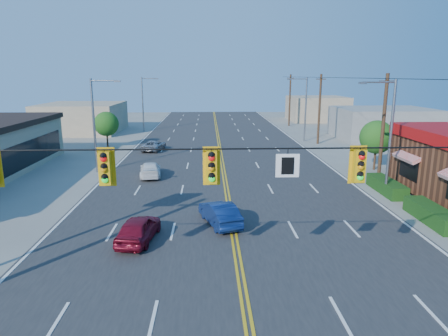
{
  "coord_description": "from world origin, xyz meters",
  "views": [
    {
      "loc": [
        -1.29,
        -12.2,
        8.23
      ],
      "look_at": [
        -0.27,
        13.71,
        2.2
      ],
      "focal_mm": 32.0,
      "sensor_mm": 36.0,
      "label": 1
    }
  ],
  "objects_px": {
    "signal_span": "(246,183)",
    "car_white": "(150,170)",
    "car_silver": "(154,146)",
    "car_blue": "(220,214)",
    "car_magenta": "(139,230)"
  },
  "relations": [
    {
      "from": "signal_span",
      "to": "car_white",
      "type": "xyz_separation_m",
      "value": [
        -6.0,
        20.08,
        -4.3
      ]
    },
    {
      "from": "signal_span",
      "to": "car_white",
      "type": "distance_m",
      "value": 21.4
    },
    {
      "from": "car_blue",
      "to": "car_white",
      "type": "distance_m",
      "value": 12.35
    },
    {
      "from": "car_magenta",
      "to": "car_blue",
      "type": "height_order",
      "value": "car_magenta"
    },
    {
      "from": "signal_span",
      "to": "car_silver",
      "type": "relative_size",
      "value": 5.93
    },
    {
      "from": "signal_span",
      "to": "car_silver",
      "type": "xyz_separation_m",
      "value": [
        -7.26,
        31.85,
        -4.32
      ]
    },
    {
      "from": "car_magenta",
      "to": "car_blue",
      "type": "distance_m",
      "value": 4.69
    },
    {
      "from": "car_white",
      "to": "car_silver",
      "type": "xyz_separation_m",
      "value": [
        -1.26,
        11.77,
        -0.02
      ]
    },
    {
      "from": "car_magenta",
      "to": "car_white",
      "type": "distance_m",
      "value": 13.33
    },
    {
      "from": "signal_span",
      "to": "car_silver",
      "type": "bearing_deg",
      "value": 102.84
    },
    {
      "from": "car_white",
      "to": "car_silver",
      "type": "bearing_deg",
      "value": -91.07
    },
    {
      "from": "signal_span",
      "to": "car_white",
      "type": "height_order",
      "value": "signal_span"
    },
    {
      "from": "signal_span",
      "to": "car_blue",
      "type": "distance_m",
      "value": 9.95
    },
    {
      "from": "signal_span",
      "to": "car_blue",
      "type": "relative_size",
      "value": 6.21
    },
    {
      "from": "car_magenta",
      "to": "car_silver",
      "type": "bearing_deg",
      "value": -76.42
    }
  ]
}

